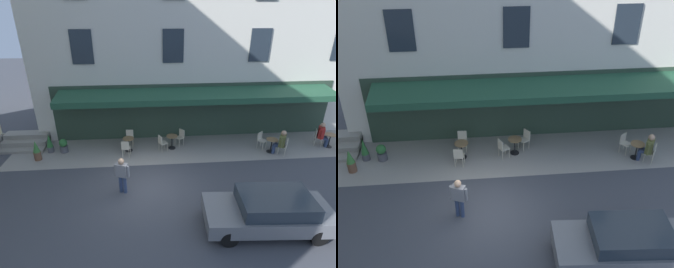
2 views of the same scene
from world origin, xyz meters
TOP-DOWN VIEW (x-y plane):
  - ground_plane at (0.00, 0.00)m, footprint 70.00×70.00m
  - sidewalk_cafe_terrace at (-3.25, -3.40)m, footprint 20.50×3.20m
  - cafe_table_near_entrance at (-1.48, -3.48)m, footprint 0.60×0.60m
  - cafe_chair_cream_near_door at (-0.91, -3.21)m, footprint 0.53×0.53m
  - cafe_chair_cream_back_row at (-2.00, -3.84)m, footprint 0.56×0.56m
  - cafe_table_streetside at (-6.69, -2.60)m, footprint 0.60×0.60m
  - cafe_chair_cream_corner_right at (-7.21, -2.24)m, footprint 0.56×0.56m
  - cafe_chair_cream_under_awning at (-6.33, -3.12)m, footprint 0.56×0.56m
  - cafe_table_far_end at (0.85, -3.37)m, footprint 0.60×0.60m
  - cafe_chair_cream_by_window at (0.96, -2.75)m, footprint 0.46×0.46m
  - cafe_chair_cream_corner_left at (0.82, -4.00)m, footprint 0.42×0.42m
  - seated_patron_in_olive at (-7.03, -2.37)m, footprint 0.68×0.66m
  - walking_pedestrian_in_grey at (0.92, 0.25)m, footprint 0.62×0.42m
  - potted_plant_entrance_right at (5.01, -3.60)m, footprint 0.34×0.34m
  - potted_plant_under_sign at (4.29, -3.53)m, footprint 0.42×0.42m
  - potted_plant_mid_terrace at (5.40, -2.81)m, footprint 0.36×0.36m
  - parked_car_grey at (-4.21, 2.69)m, footprint 4.41×2.08m

SIDE VIEW (x-z plane):
  - ground_plane at x=0.00m, z-range 0.00..0.00m
  - sidewalk_cafe_terrace at x=-3.25m, z-range 0.00..0.01m
  - potted_plant_under_sign at x=4.29m, z-range 0.00..0.76m
  - cafe_table_near_entrance at x=-1.48m, z-range 0.12..0.87m
  - cafe_table_streetside at x=-6.69m, z-range 0.12..0.87m
  - cafe_table_far_end at x=0.85m, z-range 0.12..0.87m
  - potted_plant_mid_terrace at x=5.40m, z-range -0.01..1.04m
  - potted_plant_entrance_right at x=5.01m, z-range -0.01..1.04m
  - cafe_chair_cream_near_door at x=-0.91m, z-range 0.09..1.00m
  - cafe_chair_cream_back_row at x=-2.00m, z-range 0.09..1.00m
  - cafe_chair_cream_corner_right at x=-7.21m, z-range 0.09..1.00m
  - cafe_chair_cream_under_awning at x=-6.33m, z-range 0.09..1.00m
  - cafe_chair_cream_by_window at x=0.96m, z-range 0.09..1.00m
  - cafe_chair_cream_corner_left at x=0.82m, z-range 0.09..1.00m
  - parked_car_grey at x=-4.21m, z-range 0.05..1.38m
  - seated_patron_in_olive at x=-7.03m, z-range 0.04..1.39m
  - walking_pedestrian_in_grey at x=0.92m, z-range 0.14..1.75m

